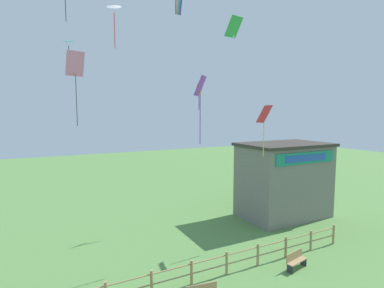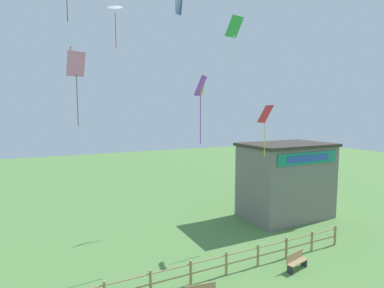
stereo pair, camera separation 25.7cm
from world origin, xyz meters
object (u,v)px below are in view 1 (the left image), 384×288
(kite_yellow_diamond, at_px, (199,92))
(kite_purple_streamer, at_px, (200,94))
(kite_pink_diamond, at_px, (75,71))
(park_bench_by_building, at_px, (296,260))
(kite_white_delta, at_px, (114,8))
(seaside_building, at_px, (284,180))
(kite_red_diamond, at_px, (264,119))
(kite_cyan_delta, at_px, (69,43))
(kite_green_diamond, at_px, (234,30))

(kite_yellow_diamond, xyz_separation_m, kite_purple_streamer, (-2.63, -5.02, -0.55))
(kite_purple_streamer, bearing_deg, kite_pink_diamond, 158.41)
(park_bench_by_building, relative_size, kite_purple_streamer, 0.38)
(kite_yellow_diamond, relative_size, kite_purple_streamer, 0.50)
(kite_white_delta, bearing_deg, kite_pink_diamond, -154.10)
(seaside_building, distance_m, kite_white_delta, 17.98)
(kite_red_diamond, bearing_deg, kite_purple_streamer, 179.02)
(kite_cyan_delta, distance_m, kite_pink_diamond, 5.94)
(kite_cyan_delta, relative_size, kite_purple_streamer, 0.63)
(kite_red_diamond, bearing_deg, seaside_building, 30.98)
(kite_cyan_delta, bearing_deg, park_bench_by_building, -49.89)
(kite_pink_diamond, relative_size, kite_green_diamond, 1.69)
(kite_yellow_diamond, bearing_deg, seaside_building, -19.23)
(park_bench_by_building, height_order, kite_cyan_delta, kite_cyan_delta)
(kite_cyan_delta, bearing_deg, kite_purple_streamer, -51.19)
(kite_white_delta, height_order, kite_green_diamond, kite_white_delta)
(seaside_building, xyz_separation_m, kite_white_delta, (-13.38, 1.15, 11.95))
(kite_pink_diamond, bearing_deg, kite_green_diamond, -20.08)
(park_bench_by_building, bearing_deg, kite_purple_streamer, 132.46)
(park_bench_by_building, distance_m, kite_cyan_delta, 20.45)
(kite_white_delta, distance_m, kite_pink_diamond, 5.01)
(park_bench_by_building, relative_size, kite_yellow_diamond, 0.76)
(kite_cyan_delta, bearing_deg, kite_pink_diamond, -91.91)
(kite_cyan_delta, height_order, kite_red_diamond, kite_cyan_delta)
(kite_red_diamond, xyz_separation_m, kite_pink_diamond, (-11.32, 2.67, 2.69))
(kite_white_delta, distance_m, kite_purple_streamer, 7.73)
(seaside_building, bearing_deg, kite_white_delta, 175.11)
(kite_red_diamond, height_order, kite_purple_streamer, kite_purple_streamer)
(kite_green_diamond, xyz_separation_m, kite_yellow_diamond, (0.68, 5.54, -3.24))
(seaside_building, distance_m, kite_red_diamond, 7.40)
(seaside_building, xyz_separation_m, kite_red_diamond, (-4.59, -2.75, 5.11))
(seaside_building, height_order, kite_purple_streamer, kite_purple_streamer)
(seaside_building, relative_size, kite_purple_streamer, 1.82)
(park_bench_by_building, bearing_deg, kite_cyan_delta, 130.11)
(seaside_building, relative_size, kite_white_delta, 2.59)
(kite_purple_streamer, bearing_deg, park_bench_by_building, -47.54)
(park_bench_by_building, height_order, kite_purple_streamer, kite_purple_streamer)
(kite_yellow_diamond, distance_m, kite_purple_streamer, 5.69)
(park_bench_by_building, bearing_deg, kite_green_diamond, 116.90)
(kite_pink_diamond, height_order, kite_green_diamond, kite_green_diamond)
(kite_green_diamond, xyz_separation_m, kite_purple_streamer, (-1.95, 0.52, -3.78))
(seaside_building, bearing_deg, park_bench_by_building, -129.26)
(seaside_building, height_order, kite_red_diamond, kite_red_diamond)
(kite_pink_diamond, xyz_separation_m, kite_green_diamond, (8.50, -3.11, 2.55))
(seaside_building, bearing_deg, kite_red_diamond, -149.02)
(kite_white_delta, bearing_deg, park_bench_by_building, -45.53)
(park_bench_by_building, xyz_separation_m, kite_pink_diamond, (-10.34, 6.73, 10.39))
(park_bench_by_building, relative_size, kite_red_diamond, 0.45)
(kite_cyan_delta, bearing_deg, seaside_building, -18.45)
(park_bench_by_building, bearing_deg, kite_red_diamond, 76.42)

